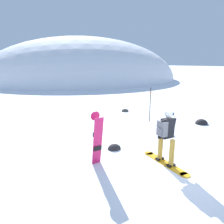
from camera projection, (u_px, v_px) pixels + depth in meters
name	position (u px, v px, depth m)	size (l,w,h in m)	color
ground_plane	(182.00, 177.00, 5.48)	(300.00, 300.00, 0.00)	white
ridge_peak_main	(83.00, 79.00, 36.90)	(33.41, 30.07, 14.56)	white
snowboarder_main	(166.00, 135.00, 5.97)	(0.64, 1.84, 1.71)	orange
spare_snowboard	(97.00, 139.00, 5.95)	(0.28, 0.30, 1.64)	#D11E5B
piste_marker_near	(150.00, 102.00, 10.40)	(0.20, 0.20, 1.80)	black
rock_dark	(114.00, 149.00, 7.25)	(0.49, 0.42, 0.34)	#282628
rock_mid	(125.00, 111.00, 12.79)	(0.47, 0.40, 0.33)	#4C4742
rock_small	(201.00, 124.00, 10.22)	(0.66, 0.56, 0.46)	#282628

